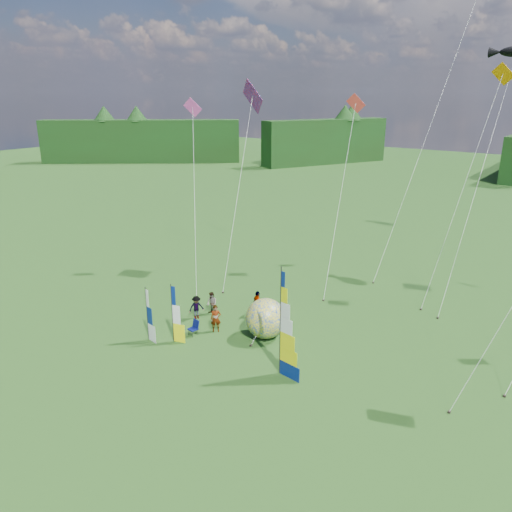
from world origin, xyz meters
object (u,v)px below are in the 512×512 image
Objects in this scene: feather_banner_main at (280,324)px; side_banner_left at (172,314)px; spectator_b at (212,303)px; spectator_a at (216,319)px; spectator_d at (258,304)px; kite_whale at (482,166)px; camp_chair at (193,328)px; bol_inflatable at (266,318)px; side_banner_far at (147,315)px; spectator_c at (196,307)px.

feather_banner_main is 6.98m from side_banner_left.
spectator_a is at bearing -29.65° from spectator_b.
spectator_d is (-4.97, 4.82, -1.94)m from feather_banner_main.
camp_chair is at bearing -104.73° from kite_whale.
spectator_b is at bearing 174.23° from bol_inflatable.
side_banner_left is 2.26× the size of spectator_b.
spectator_d is 1.81× the size of camp_chair.
spectator_b is at bearing 165.18° from feather_banner_main.
side_banner_far is 1.88× the size of spectator_a.
spectator_d reaches higher than spectator_b.
feather_banner_main is 3.66× the size of spectator_c.
spectator_d is at bearing 72.25° from side_banner_far.
spectator_b is 20.33m from kite_whale.
bol_inflatable is 18.20m from kite_whale.
side_banner_far is at bearing -123.12° from camp_chair.
spectator_c is (-7.86, 2.23, -2.03)m from feather_banner_main.
side_banner_left reaches higher than spectator_d.
side_banner_far is at bearing -140.62° from bol_inflatable.
spectator_c is 1.62× the size of camp_chair.
spectator_a is (-5.69, 1.61, -1.95)m from feather_banner_main.
camp_chair is (-3.55, -2.41, -0.72)m from bol_inflatable.
spectator_d is (0.73, 3.21, 0.01)m from spectator_a.
side_banner_left reaches higher than side_banner_far.
side_banner_far reaches higher than spectator_b.
side_banner_far is 6.82m from bol_inflatable.
side_banner_left reaches higher than spectator_a.
spectator_a is at bearing 60.65° from side_banner_far.
spectator_b is (-0.65, 4.07, -0.96)m from side_banner_left.
spectator_a is 0.09× the size of kite_whale.
spectator_a is 1.47m from camp_chair.
kite_whale is (10.89, 17.13, 8.51)m from camp_chair.
spectator_c is 3.88m from spectator_d.
bol_inflatable is 0.13× the size of kite_whale.
feather_banner_main reaches higher than spectator_c.
side_banner_left is 1.51m from side_banner_far.
side_banner_left is at bearing 97.78° from spectator_d.
spectator_b is 1.61× the size of camp_chair.
side_banner_left is 2.01× the size of spectator_d.
bol_inflatable is at bearing 7.39° from spectator_b.
kite_whale reaches higher than side_banner_left.
camp_chair is (-1.48, -4.41, -0.38)m from spectator_d.
camp_chair is at bearing -56.83° from spectator_b.
kite_whale is at bearing -9.32° from spectator_c.
bol_inflatable is 3.06m from spectator_a.
bol_inflatable is at bearing -98.77° from kite_whale.
kite_whale is at bearing 84.60° from feather_banner_main.
spectator_b reaches higher than camp_chair.
spectator_c is at bearing 136.39° from camp_chair.
feather_banner_main reaches higher than side_banner_left.
side_banner_far is 2.07× the size of spectator_c.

